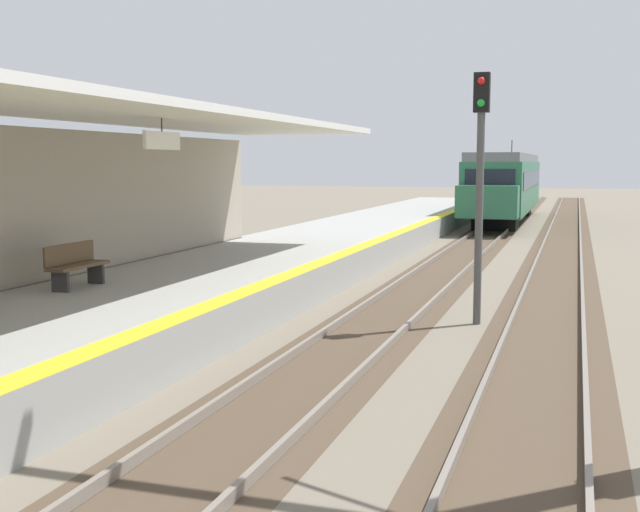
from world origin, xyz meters
TOP-DOWN VIEW (x-y plane):
  - station_platform at (-2.50, 16.00)m, footprint 5.00×80.00m
  - station_building_with_canopy at (-4.30, 11.09)m, footprint 4.85×24.00m
  - track_pair_nearest_platform at (1.90, 20.00)m, footprint 2.34×120.00m
  - track_pair_middle at (5.30, 20.00)m, footprint 2.34×120.00m
  - approaching_train at (1.90, 45.47)m, footprint 2.93×19.60m
  - rail_signal_post at (3.88, 15.37)m, footprint 0.32×0.34m
  - platform_bench at (-3.67, 12.15)m, footprint 0.45×1.60m

SIDE VIEW (x-z plane):
  - track_pair_nearest_platform at x=1.90m, z-range -0.03..0.13m
  - track_pair_middle at x=5.30m, z-range -0.03..0.13m
  - station_platform at x=-2.50m, z-range 0.00..0.90m
  - platform_bench at x=-3.67m, z-range 0.93..1.81m
  - approaching_train at x=1.90m, z-range -0.20..4.56m
  - station_building_with_canopy at x=-4.30m, z-range 0.44..4.87m
  - rail_signal_post at x=3.88m, z-range 0.59..5.79m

